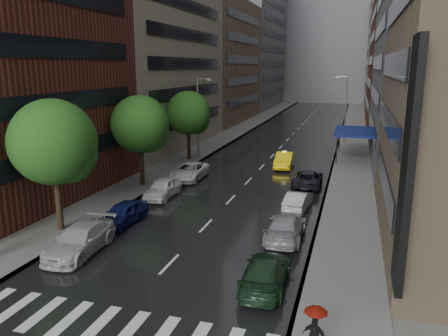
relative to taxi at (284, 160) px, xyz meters
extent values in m
plane|color=gray|center=(-2.27, -28.46, -0.80)|extent=(220.00, 220.00, 0.00)
cube|color=black|center=(-2.27, 21.54, -0.80)|extent=(14.00, 140.00, 0.01)
cube|color=gray|center=(-11.27, 21.54, -0.73)|extent=(4.00, 140.00, 0.15)
cube|color=gray|center=(6.73, 21.54, -0.73)|extent=(4.00, 140.00, 0.15)
cube|color=silver|center=(-6.97, -30.46, -0.79)|extent=(0.55, 2.80, 0.01)
cube|color=silver|center=(-5.57, -30.46, -0.79)|extent=(0.55, 2.80, 0.01)
cube|color=silver|center=(-4.17, -30.46, -0.79)|extent=(0.55, 2.80, 0.01)
cube|color=silver|center=(-2.77, -30.46, -0.79)|extent=(0.55, 2.80, 0.01)
cube|color=silver|center=(-1.37, -30.46, -0.79)|extent=(0.55, 2.80, 0.01)
cube|color=silver|center=(0.03, -30.46, -0.79)|extent=(0.55, 2.80, 0.01)
cube|color=maroon|center=(-17.27, -16.46, 12.20)|extent=(8.00, 20.00, 26.00)
cube|color=gray|center=(-17.27, 7.54, 16.20)|extent=(8.00, 28.00, 34.00)
cube|color=#937A5B|center=(-17.27, 35.54, 10.20)|extent=(8.00, 28.00, 22.00)
cube|color=slate|center=(-17.27, 65.54, 18.20)|extent=(8.00, 32.00, 38.00)
cube|color=slate|center=(12.73, 7.54, 11.20)|extent=(8.00, 28.00, 24.00)
cube|color=maroon|center=(12.73, 35.54, 17.20)|extent=(8.00, 28.00, 36.00)
cube|color=gray|center=(12.73, 65.54, 13.20)|extent=(8.00, 32.00, 28.00)
cube|color=black|center=(8.83, -26.46, 5.70)|extent=(0.30, 2.20, 10.00)
cube|color=slate|center=(-2.27, 89.54, 15.20)|extent=(40.00, 14.00, 32.00)
cylinder|color=#382619|center=(-10.87, -22.03, 1.52)|extent=(0.40, 0.40, 4.65)
sphere|color=#1E5116|center=(-10.87, -22.03, 5.01)|extent=(5.31, 5.31, 5.31)
cylinder|color=#382619|center=(-10.87, -10.67, 1.38)|extent=(0.40, 0.40, 4.37)
sphere|color=#1E5116|center=(-10.87, -10.67, 4.66)|extent=(4.99, 4.99, 4.99)
cylinder|color=#382619|center=(-10.87, 0.70, 1.32)|extent=(0.40, 0.40, 4.23)
sphere|color=#1E5116|center=(-10.87, 0.70, 4.49)|extent=(4.84, 4.84, 4.84)
imported|color=yellow|center=(0.00, 0.00, 0.00)|extent=(1.88, 4.92, 1.60)
imported|color=silver|center=(-7.67, -24.54, -0.01)|extent=(2.52, 5.56, 1.58)
imported|color=#111751|center=(-7.67, -19.77, -0.05)|extent=(2.05, 4.52, 1.51)
imported|color=white|center=(-7.67, -13.37, -0.01)|extent=(1.93, 4.67, 1.58)
imported|color=white|center=(-7.67, -7.36, -0.04)|extent=(2.65, 5.55, 1.53)
imported|color=#18341D|center=(3.13, -25.35, -0.07)|extent=(2.28, 5.15, 1.47)
imported|color=#9E9FA3|center=(3.13, -19.17, -0.03)|extent=(2.23, 5.31, 1.53)
imported|color=#BCBCBC|center=(3.13, -13.25, -0.11)|extent=(1.82, 4.29, 1.37)
imported|color=black|center=(3.13, -6.71, -0.08)|extent=(2.44, 5.19, 1.44)
imported|color=#A31D0C|center=(5.88, -30.17, 1.00)|extent=(0.82, 0.82, 0.72)
cylinder|color=gray|center=(-10.07, 1.54, 3.85)|extent=(0.18, 0.18, 9.00)
cube|color=gray|center=(-8.67, 1.54, 8.05)|extent=(0.50, 0.22, 0.16)
cylinder|color=gray|center=(5.53, 16.54, 3.85)|extent=(0.18, 0.18, 9.00)
cube|color=gray|center=(4.13, 16.54, 8.05)|extent=(0.50, 0.22, 0.16)
cube|color=navy|center=(6.73, 6.54, 2.35)|extent=(4.00, 8.00, 0.25)
cylinder|color=black|center=(5.13, 2.74, 0.85)|extent=(0.12, 0.12, 3.00)
cylinder|color=black|center=(5.13, 10.34, 0.85)|extent=(0.12, 0.12, 3.00)
camera|label=1|loc=(6.73, -44.26, 9.56)|focal=35.00mm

